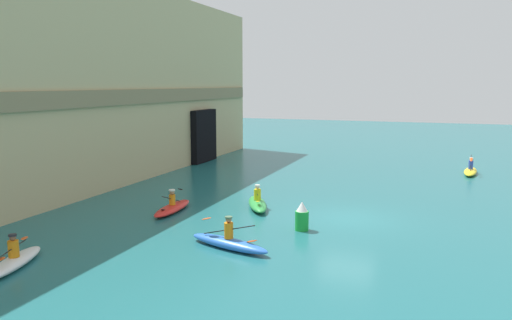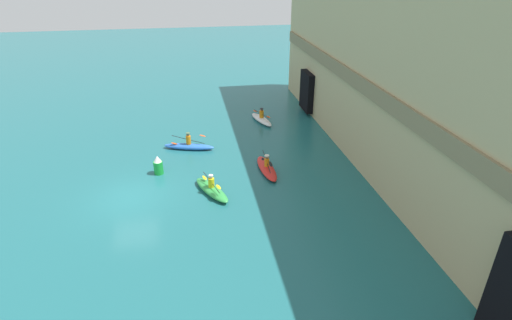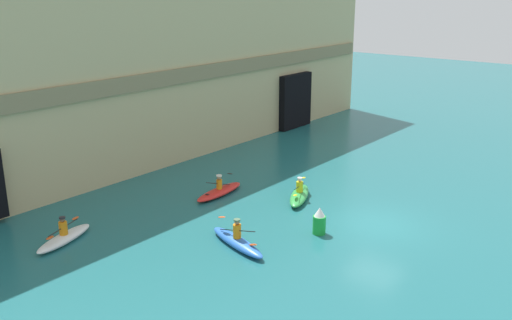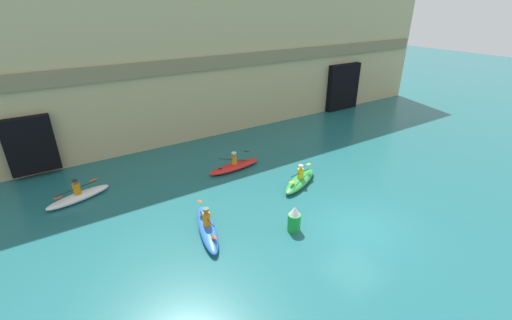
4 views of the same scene
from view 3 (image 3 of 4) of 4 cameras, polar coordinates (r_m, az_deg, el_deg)
ground_plane at (r=26.11m, az=11.92°, el=-6.26°), size 120.00×120.00×0.00m
cliff_bluff at (r=35.54m, az=-10.29°, el=9.88°), size 39.31×5.85×11.84m
kayak_white at (r=25.01m, az=-18.63°, el=-7.33°), size 3.17×1.60×1.13m
kayak_green at (r=28.36m, az=4.36°, el=-3.49°), size 3.18×2.11×1.15m
kayak_blue at (r=23.36m, az=-1.89°, el=-8.11°), size 1.62×3.52×1.21m
kayak_red at (r=28.94m, az=-3.69°, el=-3.13°), size 3.39×1.07×1.06m
marker_buoy at (r=24.54m, az=6.35°, el=-6.13°), size 0.56×0.56×1.20m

